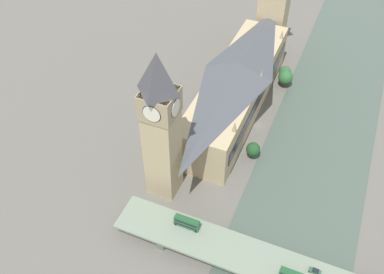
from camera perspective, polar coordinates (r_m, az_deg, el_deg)
ground_plane at (r=218.80m, az=8.92°, el=1.55°), size 600.00×600.00×0.00m
river_water at (r=216.58m, az=16.64°, el=-0.60°), size 49.05×360.00×0.30m
parliament_hall at (r=218.51m, az=6.04°, el=6.63°), size 25.19×104.68×28.10m
clock_tower at (r=162.32m, az=-4.15°, el=1.61°), size 13.22×13.22×69.22m
victoria_tower at (r=265.48m, az=10.80°, el=16.37°), size 15.83×15.83×54.76m
road_bridge at (r=164.12m, az=11.90°, el=-16.96°), size 130.11×16.14×6.49m
double_decker_bus_mid at (r=166.79m, az=-0.69°, el=-11.32°), size 10.19×2.59×4.75m
car_northbound_mid at (r=164.38m, az=16.09°, el=-16.80°), size 4.35×1.92×1.37m
tree_embankment_near at (r=246.68m, az=12.30°, el=8.45°), size 6.80×6.80×9.49m
tree_embankment_mid at (r=198.52m, az=8.15°, el=-1.64°), size 6.54×6.54×8.73m
tree_embankment_far at (r=242.21m, az=12.35°, el=7.82°), size 8.03×8.03×10.54m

